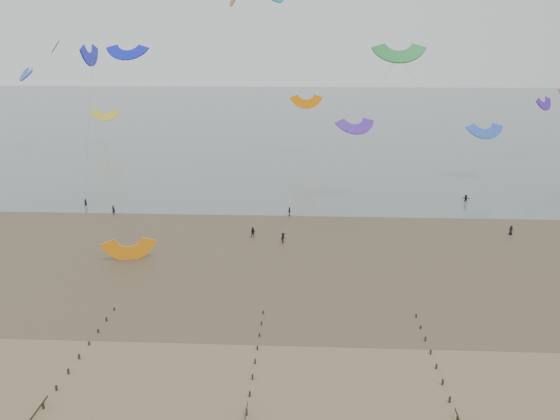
{
  "coord_description": "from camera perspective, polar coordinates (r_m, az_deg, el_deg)",
  "views": [
    {
      "loc": [
        8.82,
        -46.09,
        30.99
      ],
      "look_at": [
        5.22,
        28.0,
        8.0
      ],
      "focal_mm": 35.0,
      "sensor_mm": 36.0,
      "label": 1
    }
  ],
  "objects": [
    {
      "name": "grounded_kite",
      "position": [
        84.29,
        -15.41,
        -5.01
      ],
      "size": [
        7.65,
        6.66,
        3.58
      ],
      "primitive_type": null,
      "rotation": [
        1.54,
        0.0,
        0.28
      ],
      "color": "orange",
      "rests_on": "ground"
    },
    {
      "name": "ground",
      "position": [
        56.23,
        -7.0,
        -16.37
      ],
      "size": [
        500.0,
        500.0,
        0.0
      ],
      "primitive_type": "plane",
      "color": "brown",
      "rests_on": "ground"
    },
    {
      "name": "kitesurfer_lead",
      "position": [
        106.37,
        -17.01,
        0.01
      ],
      "size": [
        0.75,
        0.6,
        1.78
      ],
      "primitive_type": "imported",
      "rotation": [
        0.0,
        0.0,
        2.84
      ],
      "color": "black",
      "rests_on": "ground"
    },
    {
      "name": "sea_and_shore",
      "position": [
        87.2,
        -5.92,
        -3.69
      ],
      "size": [
        500.0,
        665.0,
        0.03
      ],
      "color": "#475654",
      "rests_on": "ground"
    },
    {
      "name": "kitesurfers",
      "position": [
        101.32,
        15.87,
        -0.77
      ],
      "size": [
        128.52,
        25.45,
        1.75
      ],
      "color": "black",
      "rests_on": "ground"
    },
    {
      "name": "kites_airborne",
      "position": [
        138.07,
        -6.04,
        12.84
      ],
      "size": [
        260.34,
        120.33,
        42.2
      ],
      "color": "orange",
      "rests_on": "ground"
    }
  ]
}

